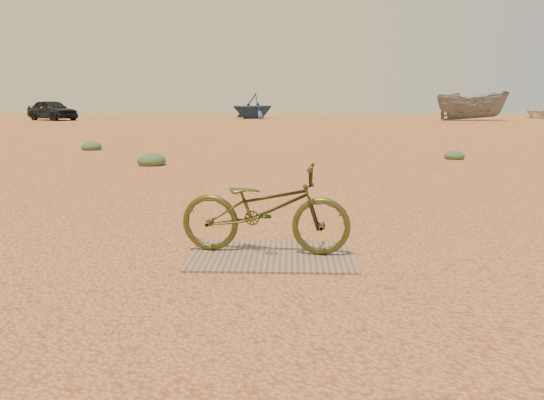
{
  "coord_description": "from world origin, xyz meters",
  "views": [
    {
      "loc": [
        0.13,
        -4.57,
        1.54
      ],
      "look_at": [
        -0.07,
        0.53,
        0.58
      ],
      "focal_mm": 35.0,
      "sensor_mm": 36.0,
      "label": 1
    }
  ],
  "objects_px": {
    "boat_mid_right": "(472,106)",
    "boat_far_right": "(541,112)",
    "plywood_board": "(272,256)",
    "car": "(52,110)",
    "bicycle": "(265,209)",
    "boat_far_left": "(253,106)"
  },
  "relations": [
    {
      "from": "boat_far_right",
      "to": "plywood_board",
      "type": "bearing_deg",
      "value": -97.15
    },
    {
      "from": "boat_far_left",
      "to": "plywood_board",
      "type": "bearing_deg",
      "value": -37.19
    },
    {
      "from": "car",
      "to": "boat_far_right",
      "type": "distance_m",
      "value": 41.94
    },
    {
      "from": "bicycle",
      "to": "car",
      "type": "relative_size",
      "value": 0.36
    },
    {
      "from": "plywood_board",
      "to": "car",
      "type": "height_order",
      "value": "car"
    },
    {
      "from": "boat_mid_right",
      "to": "boat_far_right",
      "type": "distance_m",
      "value": 10.47
    },
    {
      "from": "bicycle",
      "to": "boat_far_left",
      "type": "distance_m",
      "value": 41.18
    },
    {
      "from": "bicycle",
      "to": "boat_mid_right",
      "type": "bearing_deg",
      "value": -14.86
    },
    {
      "from": "plywood_board",
      "to": "boat_mid_right",
      "type": "distance_m",
      "value": 40.14
    },
    {
      "from": "plywood_board",
      "to": "boat_far_right",
      "type": "distance_m",
      "value": 49.37
    },
    {
      "from": "bicycle",
      "to": "boat_mid_right",
      "type": "distance_m",
      "value": 40.07
    },
    {
      "from": "plywood_board",
      "to": "boat_far_left",
      "type": "height_order",
      "value": "boat_far_left"
    },
    {
      "from": "boat_far_left",
      "to": "boat_far_right",
      "type": "relative_size",
      "value": 0.81
    },
    {
      "from": "boat_mid_right",
      "to": "boat_far_right",
      "type": "xyz_separation_m",
      "value": [
        8.24,
        6.43,
        -0.61
      ]
    },
    {
      "from": "bicycle",
      "to": "boat_mid_right",
      "type": "xyz_separation_m",
      "value": [
        14.35,
        37.4,
        0.66
      ]
    },
    {
      "from": "bicycle",
      "to": "plywood_board",
      "type": "bearing_deg",
      "value": -136.88
    },
    {
      "from": "car",
      "to": "boat_mid_right",
      "type": "distance_m",
      "value": 33.08
    },
    {
      "from": "bicycle",
      "to": "car",
      "type": "distance_m",
      "value": 41.07
    },
    {
      "from": "bicycle",
      "to": "boat_far_right",
      "type": "xyz_separation_m",
      "value": [
        22.59,
        43.83,
        0.05
      ]
    },
    {
      "from": "boat_mid_right",
      "to": "boat_far_right",
      "type": "height_order",
      "value": "boat_mid_right"
    },
    {
      "from": "boat_far_left",
      "to": "boat_mid_right",
      "type": "xyz_separation_m",
      "value": [
        17.48,
        -3.65,
        0.05
      ]
    },
    {
      "from": "boat_far_left",
      "to": "boat_mid_right",
      "type": "height_order",
      "value": "boat_mid_right"
    }
  ]
}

